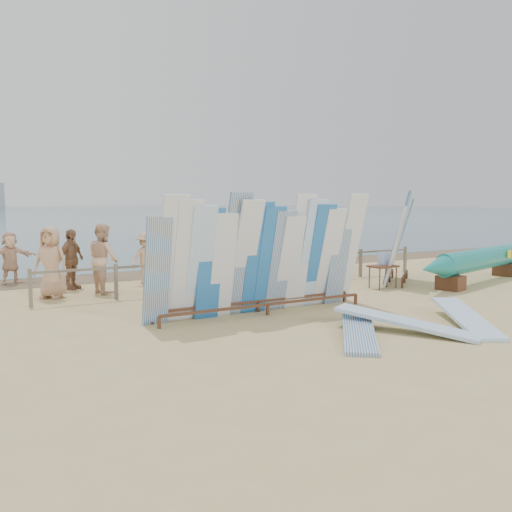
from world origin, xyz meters
TOP-DOWN VIEW (x-y plane):
  - ground at (0.00, 0.00)m, footprint 160.00×160.00m
  - wet_sand_strip at (0.00, 7.20)m, footprint 40.00×2.60m
  - fence at (0.00, 3.00)m, footprint 12.08×0.08m
  - main_surfboard_rack at (-1.71, -0.33)m, footprint 5.32×0.89m
  - side_surfboard_rack at (4.12, 1.48)m, footprint 2.31×2.12m
  - outrigger_canoe at (6.35, 0.25)m, footprint 7.25×2.46m
  - vendor_table at (3.00, 0.92)m, footprint 0.79×0.57m
  - flat_board_a at (-0.27, -3.14)m, footprint 1.76×2.64m
  - flat_board_e at (-1.24, -2.92)m, footprint 2.12×2.46m
  - flat_board_b at (1.20, -3.33)m, footprint 1.89×2.59m
  - beach_chair_left at (0.96, 3.76)m, footprint 0.57×0.60m
  - beach_chair_right at (1.46, 3.68)m, footprint 0.58×0.59m
  - stroller at (1.00, 3.84)m, footprint 0.71×0.94m
  - beachgoer_5 at (-0.64, 5.40)m, footprint 1.44×0.54m
  - beachgoer_3 at (-2.51, 5.04)m, footprint 1.06×0.66m
  - beachgoer_9 at (4.05, 5.55)m, footprint 1.18×1.10m
  - beachgoer_8 at (3.44, 4.17)m, footprint 0.79×0.81m
  - beachgoer_11 at (-5.97, 7.20)m, footprint 1.51×0.82m
  - beachgoer_0 at (-5.35, 4.03)m, footprint 0.96×0.90m
  - beachgoer_7 at (1.80, 4.68)m, footprint 0.70×0.78m
  - beachgoer_10 at (5.05, 5.31)m, footprint 0.97×1.00m
  - beachgoer_extra_1 at (-4.63, 5.15)m, footprint 1.03×0.96m
  - beachgoer_2 at (-4.01, 4.11)m, footprint 0.59×0.97m
  - beachgoer_1 at (-4.51, 5.94)m, footprint 0.44×0.65m
  - beachgoer_4 at (0.62, 4.41)m, footprint 0.50×0.97m

SIDE VIEW (x-z plane):
  - ground at x=0.00m, z-range 0.00..0.00m
  - wet_sand_strip at x=0.00m, z-range -0.01..0.01m
  - flat_board_a at x=-0.27m, z-range -0.19..0.19m
  - flat_board_e at x=-1.24m, z-range -0.11..0.11m
  - flat_board_b at x=1.20m, z-range -0.16..0.16m
  - beach_chair_right at x=1.46m, z-range -0.17..0.67m
  - beach_chair_left at x=0.96m, z-range -0.19..0.71m
  - vendor_table at x=3.00m, z-range -0.17..0.86m
  - stroller at x=1.00m, z-range -0.12..1.07m
  - fence at x=0.00m, z-range 0.18..1.08m
  - outrigger_canoe at x=6.35m, z-range 0.15..1.19m
  - beachgoer_5 at x=-0.64m, z-range 0.00..1.53m
  - beachgoer_3 at x=-2.51m, z-range 0.00..1.53m
  - beachgoer_11 at x=-5.97m, z-range 0.00..1.55m
  - beachgoer_8 at x=3.44m, z-range 0.00..1.58m
  - beachgoer_4 at x=0.62m, z-range 0.00..1.59m
  - beachgoer_1 at x=-4.51m, z-range 0.00..1.63m
  - beachgoer_10 at x=5.05m, z-range 0.00..1.67m
  - beachgoer_extra_1 at x=-4.63m, z-range 0.00..1.68m
  - beachgoer_9 at x=4.05m, z-range 0.00..1.77m
  - beachgoer_0 at x=-5.35m, z-range 0.00..1.83m
  - beachgoer_2 at x=-4.01m, z-range 0.00..1.87m
  - beachgoer_7 at x=1.80m, z-range 0.00..1.89m
  - main_surfboard_rack at x=-1.71m, z-range -0.14..2.51m
  - side_surfboard_rack at x=4.12m, z-range -0.13..2.64m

